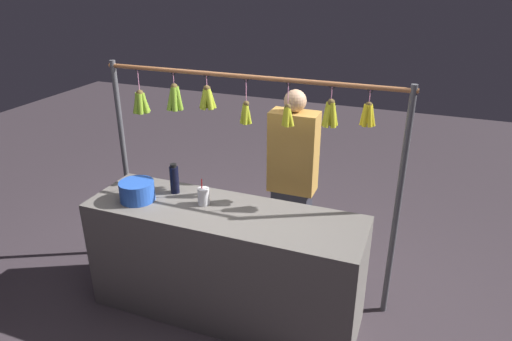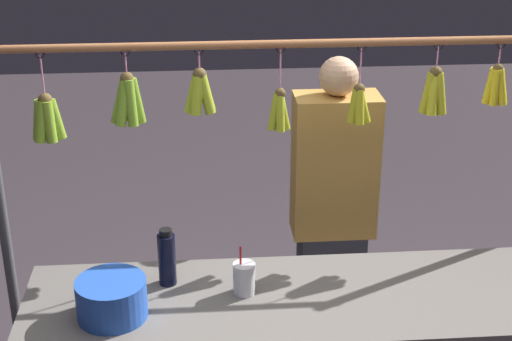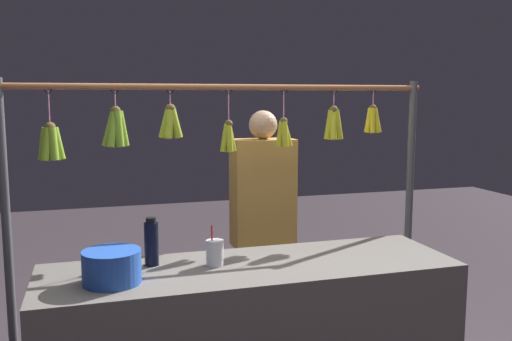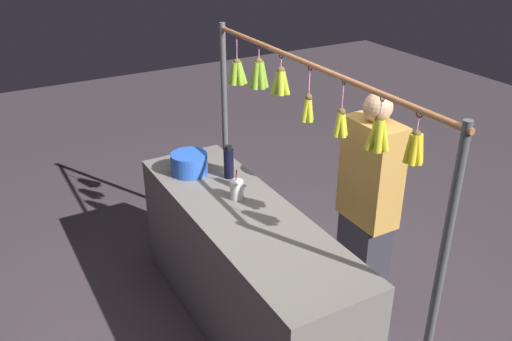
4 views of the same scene
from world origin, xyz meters
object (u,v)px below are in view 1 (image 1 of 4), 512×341
Objects in this scene: drink_cup at (204,196)px; vendor_person at (292,186)px; water_bottle at (174,179)px; blue_bucket at (137,191)px.

vendor_person is at bearing -123.60° from drink_cup.
blue_bucket is at bearing 47.27° from water_bottle.
blue_bucket is at bearing 13.70° from drink_cup.
drink_cup is at bearing 56.40° from vendor_person.
water_bottle is 0.15× the size of vendor_person.
blue_bucket is 0.16× the size of vendor_person.
vendor_person reaches higher than water_bottle.
blue_bucket is at bearing 40.63° from vendor_person.
drink_cup is (-0.28, 0.09, -0.05)m from water_bottle.
water_bottle reaches higher than blue_bucket.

